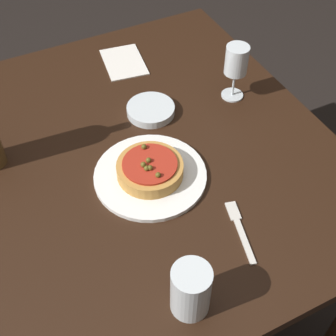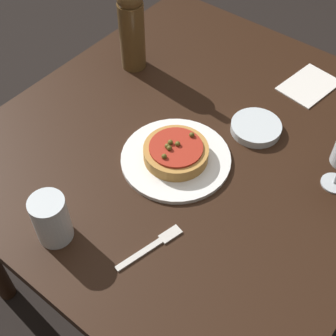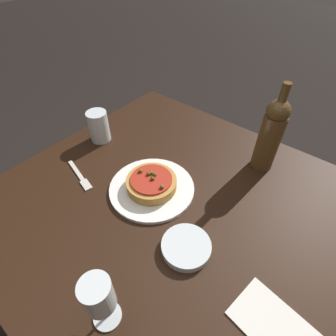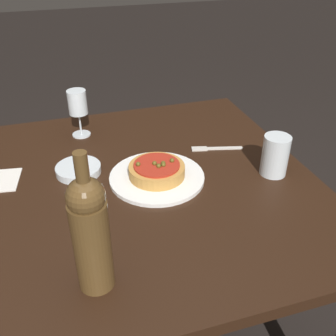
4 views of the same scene
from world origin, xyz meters
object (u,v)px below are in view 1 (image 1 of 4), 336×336
dining_table (136,172)px  dinner_plate (152,175)px  pizza (152,168)px  wine_glass (236,62)px  fork (239,227)px  side_bowl (151,110)px  water_cup (191,290)px

dining_table → dinner_plate: (-0.10, -0.00, 0.09)m
pizza → wine_glass: (0.18, -0.36, 0.09)m
fork → side_bowl: bearing=15.9°
dinner_plate → pizza: (-0.00, 0.00, 0.03)m
dining_table → wine_glass: (0.08, -0.36, 0.21)m
dining_table → side_bowl: size_ratio=8.25×
dinner_plate → pizza: 0.03m
dining_table → wine_glass: size_ratio=6.72×
fork → dinner_plate: bearing=40.1°
water_cup → fork: 0.23m
dining_table → pizza: (-0.10, -0.00, 0.12)m
water_cup → side_bowl: size_ratio=0.91×
dinner_plate → pizza: pizza is taller
water_cup → side_bowl: bearing=-17.5°
side_bowl → fork: size_ratio=0.80×
pizza → fork: (-0.24, -0.11, -0.03)m
pizza → water_cup: (-0.35, 0.08, 0.03)m
dining_table → pizza: pizza is taller
dinner_plate → side_bowl: bearing=-24.4°
pizza → wine_glass: size_ratio=0.99×
dining_table → water_cup: 0.48m
side_bowl → fork: side_bowl is taller
wine_glass → side_bowl: size_ratio=1.23×
dining_table → dinner_plate: dinner_plate is taller
wine_glass → fork: (-0.42, 0.24, -0.12)m
water_cup → fork: size_ratio=0.73×
dinner_plate → water_cup: 0.37m
dinner_plate → fork: (-0.24, -0.11, -0.00)m
dinner_plate → side_bowl: 0.25m
fork → pizza: bearing=40.2°
dining_table → dinner_plate: bearing=-177.2°
dinner_plate → water_cup: (-0.35, 0.08, 0.06)m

